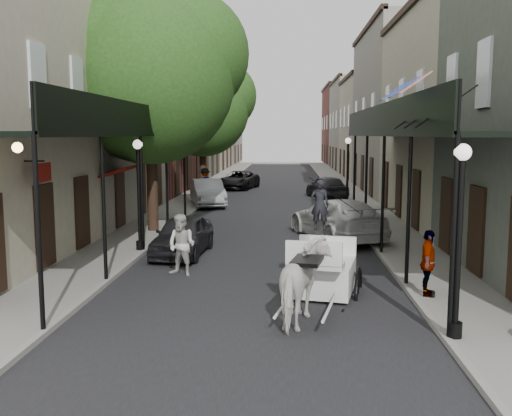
# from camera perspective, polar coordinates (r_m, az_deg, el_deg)

# --- Properties ---
(ground) EXTENTS (140.00, 140.00, 0.00)m
(ground) POSITION_cam_1_polar(r_m,az_deg,el_deg) (13.39, -0.70, -10.00)
(ground) COLOR gray
(ground) RESTS_ON ground
(road) EXTENTS (8.00, 90.00, 0.01)m
(road) POSITION_cam_1_polar(r_m,az_deg,el_deg) (33.01, 1.61, 0.40)
(road) COLOR black
(road) RESTS_ON ground
(sidewalk_left) EXTENTS (2.20, 90.00, 0.12)m
(sidewalk_left) POSITION_cam_1_polar(r_m,az_deg,el_deg) (33.50, -6.97, 0.55)
(sidewalk_left) COLOR gray
(sidewalk_left) RESTS_ON ground
(sidewalk_right) EXTENTS (2.20, 90.00, 0.12)m
(sidewalk_right) POSITION_cam_1_polar(r_m,az_deg,el_deg) (33.25, 10.26, 0.43)
(sidewalk_right) COLOR gray
(sidewalk_right) RESTS_ON ground
(building_row_left) EXTENTS (5.00, 80.00, 10.50)m
(building_row_left) POSITION_cam_1_polar(r_m,az_deg,el_deg) (43.81, -9.46, 8.89)
(building_row_left) COLOR #B6AF92
(building_row_left) RESTS_ON ground
(building_row_right) EXTENTS (5.00, 80.00, 10.50)m
(building_row_right) POSITION_cam_1_polar(r_m,az_deg,el_deg) (43.47, 13.55, 8.80)
(building_row_right) COLOR gray
(building_row_right) RESTS_ON ground
(gallery_left) EXTENTS (2.20, 18.05, 4.88)m
(gallery_left) POSITION_cam_1_polar(r_m,az_deg,el_deg) (20.53, -12.95, 7.33)
(gallery_left) COLOR black
(gallery_left) RESTS_ON sidewalk_left
(gallery_right) EXTENTS (2.20, 18.05, 4.88)m
(gallery_right) POSITION_cam_1_polar(r_m,az_deg,el_deg) (20.12, 14.51, 7.29)
(gallery_right) COLOR black
(gallery_right) RESTS_ON sidewalk_right
(tree_near) EXTENTS (7.31, 6.80, 9.63)m
(tree_near) POSITION_cam_1_polar(r_m,az_deg,el_deg) (23.61, -9.51, 13.31)
(tree_near) COLOR #382619
(tree_near) RESTS_ON sidewalk_left
(tree_far) EXTENTS (6.45, 6.00, 8.61)m
(tree_far) POSITION_cam_1_polar(r_m,az_deg,el_deg) (37.33, -4.81, 10.15)
(tree_far) COLOR #382619
(tree_far) RESTS_ON sidewalk_left
(lamppost_right_near) EXTENTS (0.32, 0.32, 3.71)m
(lamppost_right_near) POSITION_cam_1_polar(r_m,az_deg,el_deg) (11.40, 19.62, -2.90)
(lamppost_right_near) COLOR black
(lamppost_right_near) RESTS_ON sidewalk_right
(lamppost_left) EXTENTS (0.32, 0.32, 3.71)m
(lamppost_left) POSITION_cam_1_polar(r_m,az_deg,el_deg) (19.49, -11.63, 1.48)
(lamppost_left) COLOR black
(lamppost_left) RESTS_ON sidewalk_left
(lamppost_right_far) EXTENTS (0.32, 0.32, 3.71)m
(lamppost_right_far) POSITION_cam_1_polar(r_m,az_deg,el_deg) (30.98, 9.14, 3.66)
(lamppost_right_far) COLOR black
(lamppost_right_far) RESTS_ON sidewalk_right
(horse) EXTENTS (1.37, 2.26, 1.78)m
(horse) POSITION_cam_1_polar(r_m,az_deg,el_deg) (12.16, 5.03, -7.47)
(horse) COLOR silver
(horse) RESTS_ON ground
(carriage) EXTENTS (2.13, 2.87, 2.97)m
(carriage) POSITION_cam_1_polar(r_m,az_deg,el_deg) (14.77, 6.91, -3.78)
(carriage) COLOR black
(carriage) RESTS_ON ground
(pedestrian_walking) EXTENTS (1.05, 0.94, 1.76)m
(pedestrian_walking) POSITION_cam_1_polar(r_m,az_deg,el_deg) (16.33, -7.44, -3.70)
(pedestrian_walking) COLOR beige
(pedestrian_walking) RESTS_ON ground
(pedestrian_sidewalk_left) EXTENTS (1.34, 1.26, 1.82)m
(pedestrian_sidewalk_left) POSITION_cam_1_polar(r_m,az_deg,el_deg) (35.58, -5.12, 2.54)
(pedestrian_sidewalk_left) COLOR gray
(pedestrian_sidewalk_left) RESTS_ON sidewalk_left
(pedestrian_sidewalk_right) EXTENTS (0.63, 1.01, 1.61)m
(pedestrian_sidewalk_right) POSITION_cam_1_polar(r_m,az_deg,el_deg) (14.37, 16.83, -5.29)
(pedestrian_sidewalk_right) COLOR gray
(pedestrian_sidewalk_right) RESTS_ON sidewalk_right
(car_left_near) EXTENTS (1.81, 3.98, 1.33)m
(car_left_near) POSITION_cam_1_polar(r_m,az_deg,el_deg) (19.18, -7.32, -2.71)
(car_left_near) COLOR black
(car_left_near) RESTS_ON ground
(car_left_mid) EXTENTS (2.72, 4.85, 1.51)m
(car_left_mid) POSITION_cam_1_polar(r_m,az_deg,el_deg) (32.16, -4.86, 1.54)
(car_left_mid) COLOR #9FA0A4
(car_left_mid) RESTS_ON ground
(car_left_far) EXTENTS (3.14, 5.13, 1.33)m
(car_left_far) POSITION_cam_1_polar(r_m,az_deg,el_deg) (42.18, -1.75, 2.81)
(car_left_far) COLOR black
(car_left_far) RESTS_ON ground
(car_right_near) EXTENTS (3.92, 5.80, 1.56)m
(car_right_near) POSITION_cam_1_polar(r_m,az_deg,el_deg) (22.07, 8.12, -1.10)
(car_right_near) COLOR silver
(car_right_near) RESTS_ON ground
(car_right_far) EXTENTS (2.76, 4.56, 1.45)m
(car_right_far) POSITION_cam_1_polar(r_m,az_deg,el_deg) (36.15, 7.09, 2.10)
(car_right_far) COLOR black
(car_right_far) RESTS_ON ground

